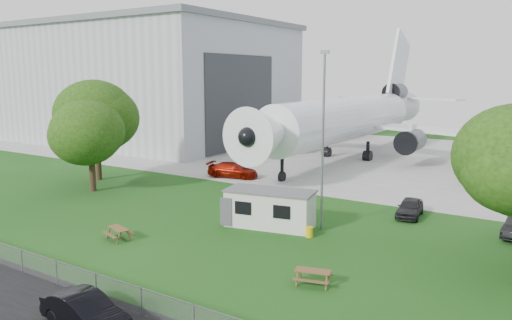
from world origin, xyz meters
The scene contains 15 objects.
ground centered at (0.00, 0.00, 0.00)m, with size 160.00×160.00×0.00m, color #275B1C.
concrete_apron centered at (0.00, 38.00, 0.01)m, with size 120.00×46.00×0.03m, color #B7B7B2.
hangar centered at (-37.97, 36.00, 9.41)m, with size 43.00×31.00×18.55m.
airliner centered at (-2.00, 35.86, 5.27)m, with size 46.36×47.73×17.69m.
site_cabin centered at (4.90, 4.85, 1.31)m, with size 6.95×3.85×2.62m.
picnic_west centered at (-1.89, -2.85, 0.00)m, with size 1.80×1.50×0.76m, color brown, non-canonical shape.
picnic_east centered at (11.87, -2.39, 0.00)m, with size 1.80×1.50×0.76m, color brown, non-canonical shape.
fence centered at (0.00, -9.50, 0.00)m, with size 58.00×0.04×1.30m, color gray.
lamp_mast centered at (8.20, 6.20, 6.00)m, with size 0.16×0.16×12.00m, color slate.
tree_west_big centered at (-18.07, 9.07, 6.39)m, with size 8.07×8.07×10.43m.
tree_west_small centered at (-14.42, 5.34, 5.14)m, with size 6.82×6.82×8.56m.
tree_far_apron centered at (16.49, 28.31, 4.62)m, with size 6.49×6.49×7.88m.
car_centre_sedan centered at (5.89, -11.63, 0.74)m, with size 1.57×4.50×1.48m, color black.
car_ne_hatch centered at (12.44, 12.67, 0.69)m, with size 1.63×4.05×1.38m, color black.
car_apron_van centered at (-7.20, 17.29, 0.77)m, with size 2.16×5.33×1.55m, color maroon.
Camera 1 is at (22.45, -24.07, 10.50)m, focal length 35.00 mm.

